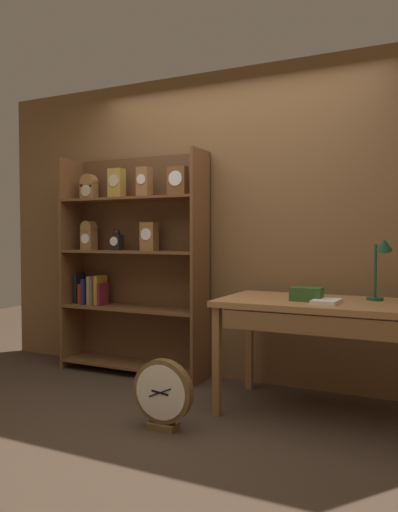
% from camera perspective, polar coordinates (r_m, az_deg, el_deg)
% --- Properties ---
extents(ground_plane, '(10.00, 10.00, 0.00)m').
position_cam_1_polar(ground_plane, '(3.19, -5.30, -19.99)').
color(ground_plane, '#3D2D21').
extents(back_wood_panel, '(4.80, 0.05, 2.60)m').
position_cam_1_polar(back_wood_panel, '(4.17, 4.23, 3.52)').
color(back_wood_panel, brown).
rests_on(back_wood_panel, ground).
extents(bookshelf, '(1.35, 0.34, 1.92)m').
position_cam_1_polar(bookshelf, '(4.43, -7.87, -0.56)').
color(bookshelf, brown).
rests_on(bookshelf, ground).
extents(workbench, '(1.50, 0.75, 0.78)m').
position_cam_1_polar(workbench, '(3.42, 14.95, -6.37)').
color(workbench, '#9E6B3D').
rests_on(workbench, ground).
extents(desk_lamp, '(0.17, 0.17, 0.44)m').
position_cam_1_polar(desk_lamp, '(3.50, 20.24, -0.36)').
color(desk_lamp, '#1E472D').
rests_on(desk_lamp, workbench).
extents(toolbox_small, '(0.21, 0.12, 0.09)m').
position_cam_1_polar(toolbox_small, '(3.40, 12.27, -4.32)').
color(toolbox_small, '#2D5123').
rests_on(toolbox_small, workbench).
extents(open_repair_manual, '(0.17, 0.23, 0.02)m').
position_cam_1_polar(open_repair_manual, '(3.31, 14.44, -5.09)').
color(open_repair_manual, silver).
rests_on(open_repair_manual, workbench).
extents(round_clock_large, '(0.40, 0.11, 0.44)m').
position_cam_1_polar(round_clock_large, '(3.22, -4.19, -15.51)').
color(round_clock_large, brown).
rests_on(round_clock_large, ground).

